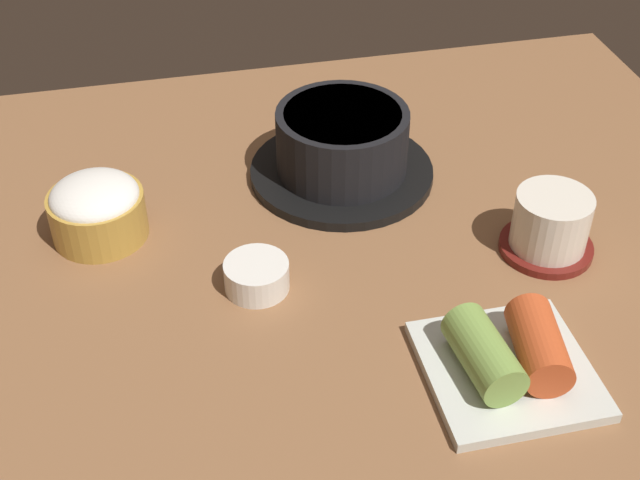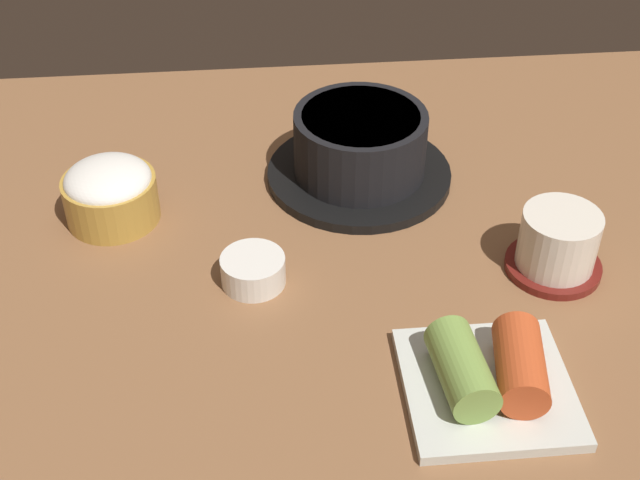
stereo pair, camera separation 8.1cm
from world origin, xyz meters
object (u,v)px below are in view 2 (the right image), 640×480
kimchi_plate (489,375)px  tea_cup_with_saucer (558,243)px  banchan_cup_center (253,269)px  rice_bowl (110,192)px  stone_pot (360,149)px

kimchi_plate → tea_cup_with_saucer: bearing=55.5°
tea_cup_with_saucer → kimchi_plate: (-9.83, -14.33, -1.20)cm
banchan_cup_center → kimchi_plate: (18.39, -15.14, 0.40)cm
tea_cup_with_saucer → banchan_cup_center: size_ratio=1.51×
banchan_cup_center → rice_bowl: bearing=141.1°
stone_pot → rice_bowl: 26.08cm
tea_cup_with_saucer → kimchi_plate: tea_cup_with_saucer is taller
tea_cup_with_saucer → kimchi_plate: size_ratio=0.67×
rice_bowl → kimchi_plate: size_ratio=0.69×
banchan_cup_center → kimchi_plate: bearing=-39.5°
stone_pot → rice_bowl: (-25.67, -4.57, -0.53)cm
rice_bowl → kimchi_plate: (32.20, -26.30, -1.28)cm
banchan_cup_center → kimchi_plate: kimchi_plate is taller
kimchi_plate → stone_pot: bearing=101.9°
rice_bowl → tea_cup_with_saucer: 43.70cm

